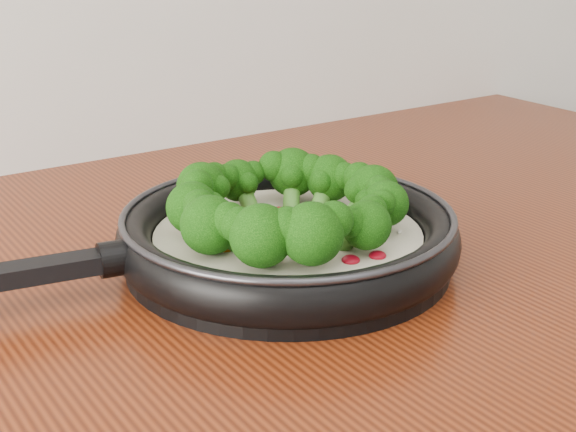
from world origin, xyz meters
TOP-DOWN VIEW (x-y plane):
  - skillet at (0.01, 1.04)m, footprint 0.53×0.38m

SIDE VIEW (x-z plane):
  - skillet at x=0.01m, z-range 0.89..0.98m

